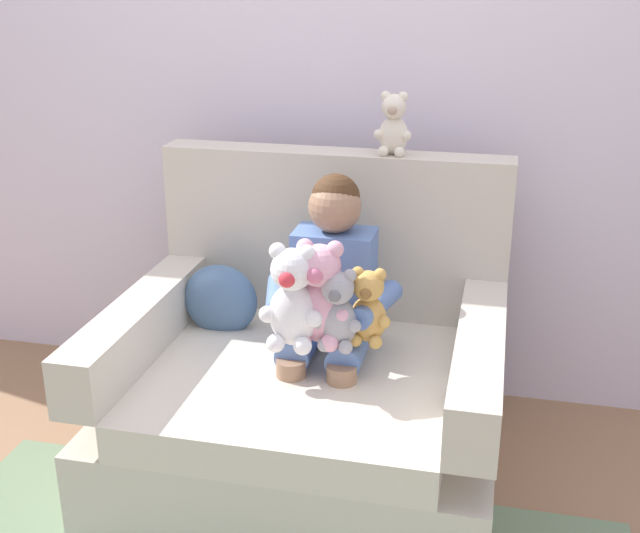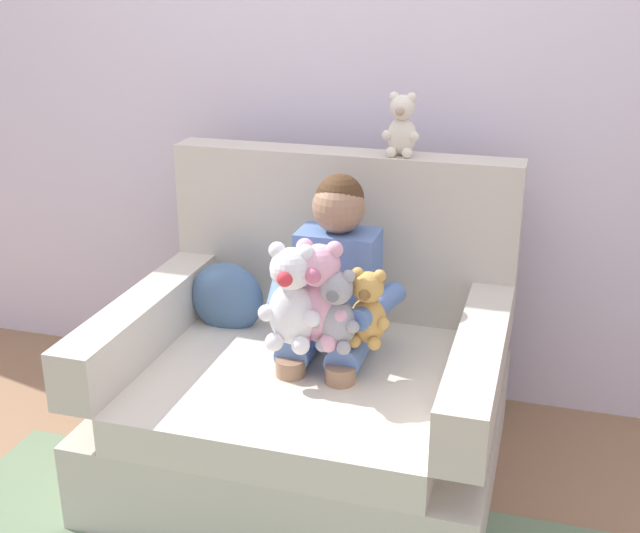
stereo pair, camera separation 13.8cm
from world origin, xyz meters
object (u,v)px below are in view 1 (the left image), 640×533
object	(u,v)px
throw_pillow	(221,300)
plush_cream_on_backrest	(393,126)
armchair	(310,385)
plush_grey	(338,311)
plush_white	(293,300)
plush_honey	(368,308)
seated_child	(330,292)
plush_pink	(320,296)

from	to	relation	value
throw_pillow	plush_cream_on_backrest	bearing A→B (deg)	23.53
armchair	plush_grey	distance (m)	0.39
plush_white	plush_honey	bearing A→B (deg)	21.28
seated_child	plush_honey	world-z (taller)	seated_child
plush_pink	plush_cream_on_backrest	distance (m)	0.67
seated_child	plush_grey	bearing A→B (deg)	-71.90
plush_grey	plush_honey	bearing A→B (deg)	47.37
seated_child	throw_pillow	size ratio (longest dim) A/B	3.17
throw_pillow	seated_child	bearing A→B (deg)	-13.87
plush_white	plush_cream_on_backrest	world-z (taller)	plush_cream_on_backrest
plush_honey	plush_white	xyz separation A→B (m)	(-0.22, -0.08, 0.04)
plush_grey	armchair	bearing A→B (deg)	144.30
plush_honey	plush_pink	size ratio (longest dim) A/B	0.73
seated_child	plush_grey	size ratio (longest dim) A/B	3.24
plush_white	plush_cream_on_backrest	size ratio (longest dim) A/B	1.54
armchair	plush_grey	bearing A→B (deg)	-50.04
plush_honey	throw_pillow	bearing A→B (deg)	171.55
plush_honey	plush_grey	xyz separation A→B (m)	(-0.08, -0.05, 0.00)
armchair	plush_cream_on_backrest	bearing A→B (deg)	62.29
plush_grey	plush_cream_on_backrest	size ratio (longest dim) A/B	1.19
plush_white	throw_pillow	bearing A→B (deg)	140.27
seated_child	plush_honey	bearing A→B (deg)	-42.34
plush_grey	seated_child	bearing A→B (deg)	123.61
plush_honey	plush_white	world-z (taller)	plush_white
plush_honey	plush_cream_on_backrest	world-z (taller)	plush_cream_on_backrest
armchair	plush_cream_on_backrest	size ratio (longest dim) A/B	5.75
plush_honey	seated_child	bearing A→B (deg)	152.72
plush_grey	throw_pillow	distance (m)	0.57
plush_cream_on_backrest	plush_honey	bearing A→B (deg)	-75.62
armchair	throw_pillow	xyz separation A→B (m)	(-0.35, 0.14, 0.21)
throw_pillow	plush_pink	bearing A→B (deg)	-32.60
plush_honey	plush_white	bearing A→B (deg)	-146.79
plush_white	plush_grey	xyz separation A→B (m)	(0.13, 0.02, -0.03)
armchair	plush_pink	world-z (taller)	armchair
armchair	throw_pillow	world-z (taller)	armchair
plush_pink	plush_cream_on_backrest	world-z (taller)	plush_cream_on_backrest
seated_child	plush_white	world-z (taller)	seated_child
armchair	plush_white	bearing A→B (deg)	-94.04
plush_cream_on_backrest	plush_grey	bearing A→B (deg)	-84.64
plush_white	plush_pink	world-z (taller)	plush_pink
seated_child	plush_pink	size ratio (longest dim) A/B	2.47
armchair	plush_pink	xyz separation A→B (m)	(0.06, -0.13, 0.38)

